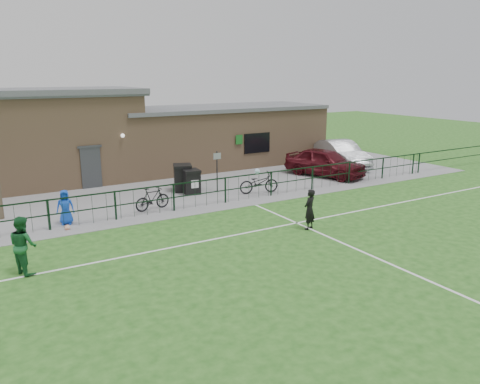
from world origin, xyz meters
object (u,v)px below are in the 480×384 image
wheelie_bin_left (183,179)px  ball_ground (67,227)px  car_maroon (325,162)px  bicycle_d (152,199)px  bicycle_e (259,183)px  sign_post (217,171)px  car_silver (340,154)px  spectator_child (65,207)px  wheelie_bin_right (191,182)px  outfield_player (23,245)px

wheelie_bin_left → ball_ground: bearing=-132.1°
car_maroon → wheelie_bin_left: bearing=154.8°
wheelie_bin_left → car_maroon: (8.41, -0.89, 0.17)m
bicycle_d → ball_ground: size_ratio=7.83×
bicycle_e → ball_ground: bearing=109.4°
sign_post → car_maroon: bearing=-0.1°
sign_post → car_silver: bearing=9.9°
car_maroon → spectator_child: 14.58m
bicycle_d → bicycle_e: size_ratio=0.83×
wheelie_bin_right → car_maroon: size_ratio=0.24×
car_maroon → spectator_child: bearing=167.6°
car_silver → bicycle_e: size_ratio=2.52×
outfield_player → ball_ground: size_ratio=8.34×
sign_post → ball_ground: bearing=-162.2°
wheelie_bin_right → outfield_player: size_ratio=0.64×
wheelie_bin_right → bicycle_e: 3.30m
bicycle_e → spectator_child: 9.09m
bicycle_e → wheelie_bin_left: bearing=65.7°
bicycle_e → outfield_player: (-11.02, -4.44, 0.33)m
wheelie_bin_left → bicycle_e: (3.02, -2.31, -0.11)m
car_silver → bicycle_d: size_ratio=3.03×
outfield_player → wheelie_bin_right: bearing=-75.3°
spectator_child → outfield_player: size_ratio=0.79×
car_maroon → outfield_player: outfield_player is taller
bicycle_d → bicycle_e: (5.50, 0.14, 0.03)m
bicycle_e → ball_ground: (-9.19, -1.02, -0.43)m
wheelie_bin_left → wheelie_bin_right: 0.72m
wheelie_bin_left → sign_post: 1.76m
wheelie_bin_left → sign_post: bearing=-11.3°
ball_ground → outfield_player: bearing=-118.1°
bicycle_e → ball_ground: 9.26m
spectator_child → ball_ground: (-0.11, -0.72, -0.60)m
spectator_child → sign_post: bearing=30.1°
wheelie_bin_right → ball_ground: 6.86m
wheelie_bin_left → bicycle_e: 3.80m
bicycle_e → car_silver: bearing=-55.9°
outfield_player → bicycle_e: bearing=-90.0°
sign_post → car_maroon: size_ratio=0.43×
sign_post → car_maroon: (6.94, -0.01, -0.20)m
wheelie_bin_left → bicycle_d: size_ratio=0.77×
bicycle_e → ball_ground: bicycle_e is taller
wheelie_bin_right → bicycle_d: 3.15m
wheelie_bin_right → bicycle_d: bearing=-139.4°
wheelie_bin_left → wheelie_bin_right: size_ratio=1.13×
sign_post → car_silver: size_ratio=0.41×
bicycle_d → outfield_player: size_ratio=0.94×
spectator_child → car_maroon: bearing=24.0°
sign_post → outfield_player: 11.14m
wheelie_bin_left → sign_post: size_ratio=0.62×
spectator_child → outfield_player: bearing=-97.7°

